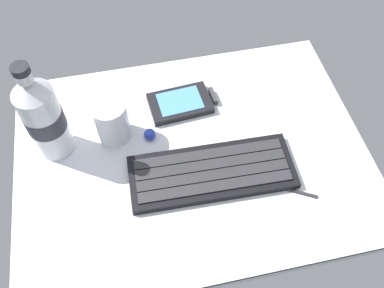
% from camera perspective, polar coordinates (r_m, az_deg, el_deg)
% --- Properties ---
extents(ground_plane, '(0.64, 0.48, 0.03)m').
position_cam_1_polar(ground_plane, '(0.76, 0.04, -1.81)').
color(ground_plane, silver).
extents(keyboard, '(0.29, 0.12, 0.02)m').
position_cam_1_polar(keyboard, '(0.73, 2.76, -3.89)').
color(keyboard, black).
rests_on(keyboard, ground_plane).
extents(handheld_device, '(0.13, 0.09, 0.02)m').
position_cam_1_polar(handheld_device, '(0.82, -1.23, 5.74)').
color(handheld_device, black).
rests_on(handheld_device, ground_plane).
extents(juice_cup, '(0.06, 0.06, 0.09)m').
position_cam_1_polar(juice_cup, '(0.76, -11.07, 3.03)').
color(juice_cup, silver).
rests_on(juice_cup, ground_plane).
extents(water_bottle, '(0.07, 0.07, 0.21)m').
position_cam_1_polar(water_bottle, '(0.73, -19.90, 3.57)').
color(water_bottle, silver).
rests_on(water_bottle, ground_plane).
extents(trackball_mouse, '(0.02, 0.02, 0.02)m').
position_cam_1_polar(trackball_mouse, '(0.77, -5.88, 1.33)').
color(trackball_mouse, '#2338B2').
rests_on(trackball_mouse, ground_plane).
extents(stylus_pen, '(0.09, 0.05, 0.01)m').
position_cam_1_polar(stylus_pen, '(0.73, 13.43, -6.11)').
color(stylus_pen, '#26262B').
rests_on(stylus_pen, ground_plane).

